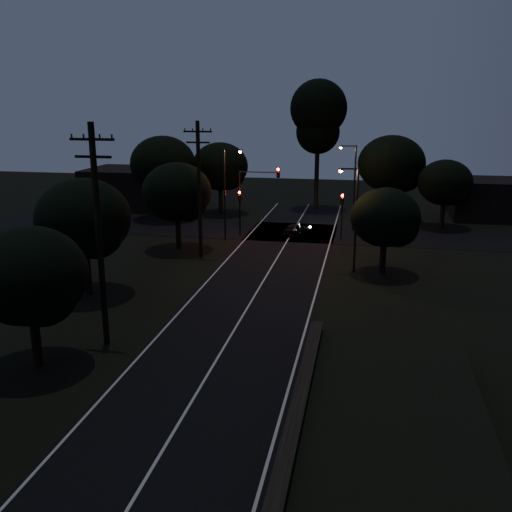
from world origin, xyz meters
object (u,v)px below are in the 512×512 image
(signal_left, at_px, (240,204))
(streetlight_a, at_px, (227,188))
(utility_pole_far, at_px, (199,188))
(streetlight_b, at_px, (352,182))
(utility_pole_mid, at_px, (99,233))
(signal_right, at_px, (342,208))
(signal_mast, at_px, (258,188))
(streetlight_c, at_px, (354,213))
(car, at_px, (296,229))
(tall_pine, at_px, (318,116))

(signal_left, height_order, streetlight_a, streetlight_a)
(utility_pole_far, xyz_separation_m, streetlight_a, (0.69, 6.00, -0.85))
(streetlight_b, bearing_deg, utility_pole_mid, -111.30)
(signal_right, bearing_deg, signal_left, 180.00)
(signal_mast, distance_m, streetlight_c, 13.28)
(utility_pole_mid, xyz_separation_m, signal_right, (10.60, 24.99, -2.90))
(signal_mast, relative_size, streetlight_a, 0.78)
(signal_right, height_order, signal_mast, signal_mast)
(streetlight_a, xyz_separation_m, car, (5.80, 2.94, -4.10))
(streetlight_b, distance_m, streetlight_c, 14.01)
(signal_left, bearing_deg, tall_pine, 69.54)
(signal_left, bearing_deg, car, 10.64)
(tall_pine, xyz_separation_m, signal_mast, (-3.91, -15.01, -5.96))
(tall_pine, bearing_deg, utility_pole_far, -106.93)
(streetlight_b, relative_size, streetlight_c, 1.07)
(tall_pine, height_order, streetlight_a, tall_pine)
(signal_right, distance_m, streetlight_a, 10.26)
(utility_pole_mid, height_order, streetlight_c, utility_pole_mid)
(utility_pole_far, relative_size, streetlight_c, 1.40)
(tall_pine, bearing_deg, car, -92.06)
(utility_pole_mid, bearing_deg, signal_left, 86.79)
(signal_mast, height_order, car, signal_mast)
(utility_pole_far, relative_size, signal_right, 2.56)
(streetlight_a, bearing_deg, utility_pole_far, -96.59)
(signal_mast, relative_size, streetlight_c, 0.83)
(utility_pole_mid, height_order, utility_pole_far, utility_pole_mid)
(tall_pine, relative_size, streetlight_c, 1.91)
(signal_right, bearing_deg, car, 166.88)
(utility_pole_mid, relative_size, tall_pine, 0.77)
(signal_mast, xyz_separation_m, streetlight_c, (8.74, -9.99, 0.01))
(car, bearing_deg, utility_pole_far, 77.92)
(signal_right, relative_size, signal_mast, 0.66)
(signal_left, height_order, car, signal_left)
(signal_right, distance_m, streetlight_c, 10.18)
(utility_pole_mid, distance_m, tall_pine, 40.86)
(signal_left, distance_m, signal_mast, 2.26)
(streetlight_b, bearing_deg, streetlight_a, -150.52)
(signal_left, xyz_separation_m, signal_mast, (1.69, 0.00, 1.50))
(signal_right, height_order, streetlight_a, streetlight_a)
(streetlight_b, relative_size, car, 2.52)
(signal_left, distance_m, car, 5.67)
(signal_mast, xyz_separation_m, streetlight_a, (-2.39, -1.99, 0.30))
(signal_mast, xyz_separation_m, streetlight_b, (8.22, 4.01, 0.30))
(signal_left, height_order, signal_mast, signal_mast)
(signal_mast, bearing_deg, streetlight_c, -48.81)
(signal_left, relative_size, streetlight_b, 0.51)
(streetlight_a, relative_size, car, 2.52)
(signal_left, bearing_deg, streetlight_b, 22.05)
(streetlight_c, bearing_deg, tall_pine, 100.93)
(utility_pole_far, xyz_separation_m, streetlight_c, (11.83, -2.00, -1.13))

